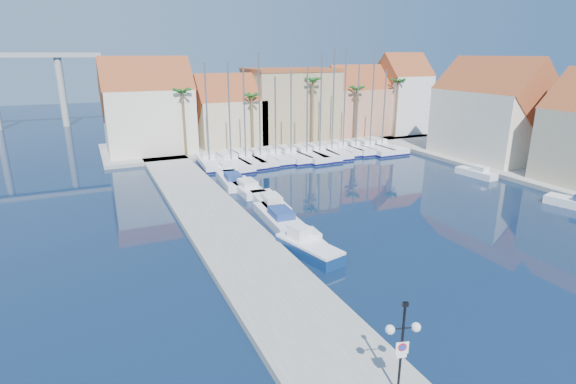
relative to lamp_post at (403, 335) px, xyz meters
name	(u,v)px	position (x,y,z in m)	size (l,w,h in m)	color
ground	(415,282)	(7.74, 8.25, -3.40)	(260.00, 260.00, 0.00)	black
quay_west	(223,229)	(-1.26, 21.75, -3.15)	(6.00, 77.00, 0.50)	gray
shore_north	(274,141)	(17.74, 56.25, -3.15)	(54.00, 16.00, 0.50)	gray
shore_east	(543,173)	(39.74, 23.25, -3.15)	(12.00, 60.00, 0.50)	gray
lamp_post	(403,335)	(0.00, 0.00, 0.00)	(1.46, 0.69, 4.42)	black
fishing_boat	(308,247)	(3.17, 14.79, -2.74)	(3.21, 6.01, 2.00)	navy
motorboat_west_0	(308,240)	(3.94, 16.28, -2.89)	(1.89, 5.21, 1.40)	white
motorboat_west_1	(279,217)	(3.86, 21.88, -2.89)	(2.79, 7.61, 1.40)	white
motorboat_west_2	(270,202)	(4.70, 26.02, -2.89)	(2.72, 6.98, 1.40)	white
motorboat_west_3	(246,187)	(4.28, 31.93, -2.89)	(2.31, 6.98, 1.40)	white
motorboat_west_4	(232,180)	(3.76, 35.24, -2.89)	(2.98, 7.51, 1.40)	white
motorboat_west_5	(225,168)	(4.54, 40.68, -2.89)	(1.92, 5.83, 1.40)	white
motorboat_east_1	(477,173)	(31.75, 26.15, -2.89)	(2.17, 5.14, 1.40)	white
sailboat_0	(209,162)	(3.55, 44.74, -2.78)	(2.97, 8.99, 13.22)	white
sailboat_1	(230,161)	(6.11, 43.78, -2.82)	(3.62, 11.09, 13.35)	white
sailboat_2	(244,159)	(8.44, 44.61, -2.82)	(3.17, 10.61, 12.78)	white
sailboat_3	(259,157)	(10.47, 44.18, -2.77)	(2.69, 9.22, 14.45)	white
sailboat_4	(274,156)	(12.86, 44.52, -2.82)	(2.43, 9.05, 11.37)	white
sailboat_5	(289,155)	(15.09, 44.40, -2.82)	(3.03, 9.95, 12.19)	white
sailboat_6	(305,154)	(17.27, 43.88, -2.82)	(3.32, 10.56, 12.62)	white
sailboat_7	(318,152)	(19.65, 44.23, -2.81)	(3.76, 10.93, 14.22)	white
sailboat_8	(330,150)	(21.70, 44.34, -2.78)	(2.93, 9.80, 14.98)	white
sailboat_9	(341,148)	(24.01, 45.09, -2.75)	(2.97, 9.03, 14.94)	white
sailboat_10	(354,148)	(26.02, 44.67, -2.79)	(2.42, 8.91, 12.77)	white
sailboat_11	(367,147)	(28.26, 44.35, -2.80)	(2.97, 10.78, 14.78)	white
sailboat_12	(379,146)	(30.58, 44.53, -2.84)	(3.06, 11.06, 12.07)	white
building_0	(148,110)	(-2.26, 55.25, 3.12)	(12.30, 9.00, 13.50)	beige
building_1	(229,114)	(9.74, 55.25, 1.89)	(10.30, 8.00, 11.00)	#C4B28A
building_2	(291,104)	(20.74, 56.25, 2.86)	(14.20, 10.20, 11.50)	#9D8A61
building_3	(355,104)	(32.74, 55.25, 2.46)	(10.30, 8.00, 12.00)	tan
building_4	(401,96)	(41.74, 54.25, 3.56)	(8.30, 8.00, 14.00)	silver
building_6	(491,113)	(39.74, 32.25, 3.12)	(9.00, 14.30, 13.50)	beige
palm_0	(182,94)	(1.74, 50.25, 5.68)	(2.60, 2.60, 10.15)	brown
palm_1	(252,98)	(11.74, 50.25, 4.73)	(2.60, 2.60, 9.15)	brown
palm_2	(313,83)	(21.74, 50.25, 6.61)	(2.60, 2.60, 11.15)	brown
palm_3	(357,90)	(29.74, 50.25, 5.21)	(2.60, 2.60, 9.65)	brown
palm_4	(398,83)	(37.74, 50.25, 6.15)	(2.60, 2.60, 10.65)	brown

